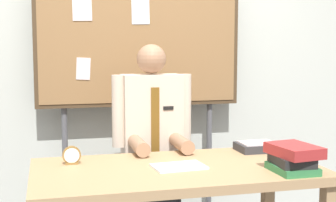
{
  "coord_description": "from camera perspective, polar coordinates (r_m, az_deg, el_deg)",
  "views": [
    {
      "loc": [
        -0.7,
        -2.56,
        1.42
      ],
      "look_at": [
        0.0,
        0.2,
        1.11
      ],
      "focal_mm": 51.85,
      "sensor_mm": 36.0,
      "label": 1
    }
  ],
  "objects": [
    {
      "name": "back_wall",
      "position": [
        3.89,
        -3.88,
        5.24
      ],
      "size": [
        6.4,
        0.08,
        2.7
      ],
      "primitive_type": "cube",
      "color": "silver",
      "rests_on": "ground_plane"
    },
    {
      "name": "desk",
      "position": [
        2.76,
        1.02,
        -9.55
      ],
      "size": [
        1.59,
        0.84,
        0.76
      ],
      "color": "tan",
      "rests_on": "ground_plane"
    },
    {
      "name": "person",
      "position": [
        3.36,
        -1.89,
        -6.54
      ],
      "size": [
        0.55,
        0.56,
        1.44
      ],
      "color": "#2D2D33",
      "rests_on": "ground_plane"
    },
    {
      "name": "bulletin_board",
      "position": [
        3.69,
        -3.33,
        6.98
      ],
      "size": [
        1.56,
        0.09,
        2.0
      ],
      "color": "#4C3823",
      "rests_on": "ground_plane"
    },
    {
      "name": "book_stack",
      "position": [
        2.69,
        14.47,
        -6.51
      ],
      "size": [
        0.24,
        0.31,
        0.15
      ],
      "color": "#337F47",
      "rests_on": "desk"
    },
    {
      "name": "open_notebook",
      "position": [
        2.72,
        1.27,
        -7.7
      ],
      "size": [
        0.3,
        0.22,
        0.01
      ],
      "primitive_type": "cube",
      "rotation": [
        0.0,
        0.0,
        0.09
      ],
      "color": "white",
      "rests_on": "desk"
    },
    {
      "name": "desk_clock",
      "position": [
        2.84,
        -11.26,
        -6.37
      ],
      "size": [
        0.11,
        0.04,
        0.11
      ],
      "color": "olive",
      "rests_on": "desk"
    },
    {
      "name": "paper_tray",
      "position": [
        3.19,
        10.47,
        -5.3
      ],
      "size": [
        0.26,
        0.2,
        0.06
      ],
      "color": "#333338",
      "rests_on": "desk"
    }
  ]
}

